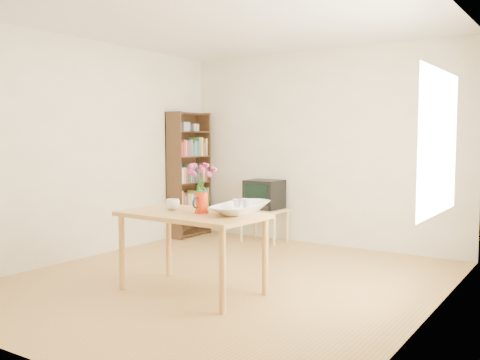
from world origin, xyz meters
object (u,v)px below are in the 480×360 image
Objects in this scene: mug at (173,205)px; television at (265,194)px; bowl at (241,185)px; pitcher at (202,203)px; table at (192,222)px.

mug and television have the same top height.
mug is 2.47m from television.
bowl is at bearing -63.31° from television.
table is at bearing -154.42° from pitcher.
pitcher reaches higher than mug.
bowl reaches higher than table.
pitcher is at bearing -71.19° from television.
television is at bearing -77.79° from mug.
pitcher reaches higher than table.
bowl is at bearing -160.28° from mug.
pitcher is at bearing -178.99° from mug.
pitcher is at bearing 22.19° from table.
table is 0.20m from pitcher.
bowl is 1.17× the size of television.
mug is 0.25× the size of bowl.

